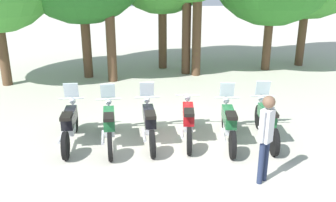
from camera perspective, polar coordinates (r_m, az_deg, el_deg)
ground_plane at (r=9.15m, az=0.18°, el=-6.36°), size 80.00×80.00×0.00m
motorcycle_0 at (r=9.20m, az=-15.00°, el=-3.39°), size 0.62×2.19×1.37m
motorcycle_1 at (r=8.95m, az=-9.10°, el=-3.59°), size 0.62×2.19×1.37m
motorcycle_2 at (r=8.98m, az=-2.94°, el=-3.28°), size 0.62×2.19×1.37m
motorcycle_3 at (r=9.13m, az=3.13°, el=-3.00°), size 0.62×2.19×0.99m
motorcycle_4 at (r=9.06m, az=9.37°, el=-3.33°), size 0.62×2.19×1.37m
motorcycle_5 at (r=9.38m, az=15.00°, el=-2.94°), size 0.62×2.19×1.37m
person_0 at (r=7.29m, az=14.97°, el=-4.72°), size 0.35×0.34×1.81m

